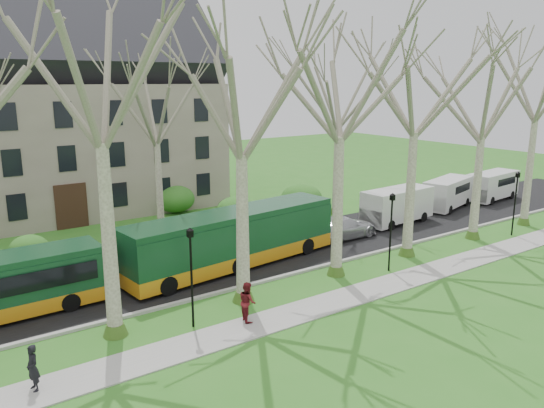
{
  "coord_description": "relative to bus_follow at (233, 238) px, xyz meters",
  "views": [
    {
      "loc": [
        -15.18,
        -20.07,
        10.29
      ],
      "look_at": [
        0.9,
        3.0,
        3.71
      ],
      "focal_mm": 35.0,
      "sensor_mm": 36.0,
      "label": 1
    }
  ],
  "objects": [
    {
      "name": "bus_follow",
      "position": [
        0.0,
        0.0,
        0.0
      ],
      "size": [
        13.3,
        4.18,
        3.27
      ],
      "primitive_type": null,
      "rotation": [
        0.0,
        0.0,
        0.11
      ],
      "color": "#113E21",
      "rests_on": "road"
    },
    {
      "name": "curb",
      "position": [
        0.73,
        -2.95,
        -1.62
      ],
      "size": [
        80.0,
        0.25,
        0.14
      ],
      "primitive_type": "cube",
      "color": "#A5A39E",
      "rests_on": "ground"
    },
    {
      "name": "van_a",
      "position": [
        14.51,
        1.07,
        -0.36
      ],
      "size": [
        5.97,
        2.5,
        2.55
      ],
      "primitive_type": null,
      "rotation": [
        0.0,
        0.0,
        0.06
      ],
      "color": "silver",
      "rests_on": "road"
    },
    {
      "name": "van_c",
      "position": [
        27.22,
        1.65,
        -0.41
      ],
      "size": [
        5.79,
        2.61,
        2.45
      ],
      "primitive_type": null,
      "rotation": [
        0.0,
        0.0,
        0.1
      ],
      "color": "silver",
      "rests_on": "road"
    },
    {
      "name": "building",
      "position": [
        -5.27,
        19.55,
        6.37
      ],
      "size": [
        26.5,
        12.2,
        16.0
      ],
      "color": "slate",
      "rests_on": "ground"
    },
    {
      "name": "sidewalk",
      "position": [
        0.73,
        -6.95,
        -1.66
      ],
      "size": [
        70.0,
        2.0,
        0.06
      ],
      "primitive_type": "cube",
      "color": "gray",
      "rests_on": "ground"
    },
    {
      "name": "road",
      "position": [
        0.73,
        1.05,
        -1.66
      ],
      "size": [
        80.0,
        8.0,
        0.06
      ],
      "primitive_type": "cube",
      "color": "black",
      "rests_on": "ground"
    },
    {
      "name": "pedestrian_b",
      "position": [
        -3.1,
        -6.36,
        -0.76
      ],
      "size": [
        0.83,
        0.98,
        1.76
      ],
      "primitive_type": "imported",
      "rotation": [
        0.0,
        0.0,
        1.36
      ],
      "color": "maroon",
      "rests_on": "sidewalk"
    },
    {
      "name": "tree_row_far",
      "position": [
        -0.61,
        6.55,
        4.31
      ],
      "size": [
        33.0,
        7.0,
        12.0
      ],
      "color": "gray",
      "rests_on": "ground"
    },
    {
      "name": "sedan",
      "position": [
        8.65,
        0.49,
        -0.88
      ],
      "size": [
        5.25,
        2.29,
        1.5
      ],
      "primitive_type": "imported",
      "rotation": [
        0.0,
        0.0,
        1.61
      ],
      "color": "silver",
      "rests_on": "road"
    },
    {
      "name": "van_b",
      "position": [
        21.45,
        1.9,
        -0.42
      ],
      "size": [
        5.9,
        3.41,
        2.43
      ],
      "primitive_type": null,
      "rotation": [
        0.0,
        0.0,
        0.26
      ],
      "color": "silver",
      "rests_on": "road"
    },
    {
      "name": "tree_row_verge",
      "position": [
        0.73,
        -4.15,
        5.31
      ],
      "size": [
        49.0,
        7.0,
        14.0
      ],
      "color": "gray",
      "rests_on": "ground"
    },
    {
      "name": "pedestrian_a",
      "position": [
        -11.87,
        -6.75,
        -0.82
      ],
      "size": [
        0.49,
        0.65,
        1.62
      ],
      "primitive_type": "imported",
      "rotation": [
        0.0,
        0.0,
        -1.38
      ],
      "color": "black",
      "rests_on": "sidewalk"
    },
    {
      "name": "ground",
      "position": [
        0.73,
        -4.45,
        -1.69
      ],
      "size": [
        120.0,
        120.0,
        0.0
      ],
      "primitive_type": "plane",
      "color": "#2E7020",
      "rests_on": "ground"
    },
    {
      "name": "hedges",
      "position": [
        -3.94,
        9.55,
        -0.69
      ],
      "size": [
        30.6,
        8.6,
        2.0
      ],
      "color": "#1B6120",
      "rests_on": "ground"
    },
    {
      "name": "lamp_row",
      "position": [
        0.73,
        -5.45,
        0.88
      ],
      "size": [
        36.22,
        0.22,
        4.3
      ],
      "color": "black",
      "rests_on": "ground"
    }
  ]
}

